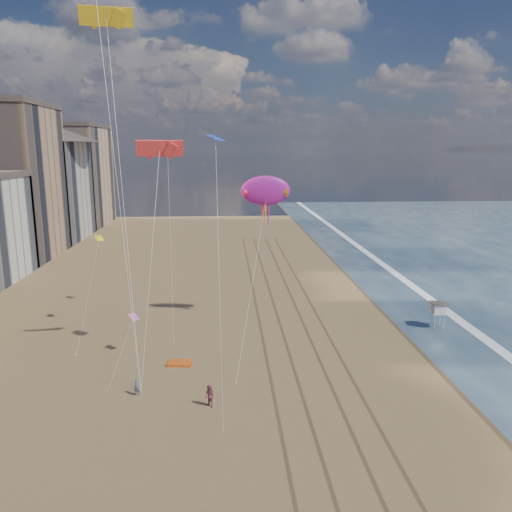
{
  "coord_description": "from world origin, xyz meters",
  "views": [
    {
      "loc": [
        -5.01,
        -24.71,
        20.39
      ],
      "look_at": [
        -1.98,
        26.0,
        9.5
      ],
      "focal_mm": 35.0,
      "sensor_mm": 36.0,
      "label": 1
    }
  ],
  "objects_px": {
    "lifeguard_stand": "(438,308)",
    "kite_flyer_b": "(210,396)",
    "grounded_kite": "(180,363)",
    "show_kite": "(266,191)",
    "kite_flyer_a": "(137,387)"
  },
  "relations": [
    {
      "from": "lifeguard_stand",
      "to": "grounded_kite",
      "type": "height_order",
      "value": "lifeguard_stand"
    },
    {
      "from": "lifeguard_stand",
      "to": "kite_flyer_a",
      "type": "xyz_separation_m",
      "value": [
        -32.07,
        -14.56,
        -1.57
      ]
    },
    {
      "from": "show_kite",
      "to": "kite_flyer_a",
      "type": "xyz_separation_m",
      "value": [
        -12.13,
        -16.79,
        -15.05
      ]
    },
    {
      "from": "lifeguard_stand",
      "to": "show_kite",
      "type": "bearing_deg",
      "value": 173.61
    },
    {
      "from": "grounded_kite",
      "to": "lifeguard_stand",
      "type": "bearing_deg",
      "value": 22.27
    },
    {
      "from": "show_kite",
      "to": "kite_flyer_b",
      "type": "bearing_deg",
      "value": -107.33
    },
    {
      "from": "grounded_kite",
      "to": "kite_flyer_a",
      "type": "height_order",
      "value": "kite_flyer_a"
    },
    {
      "from": "lifeguard_stand",
      "to": "show_kite",
      "type": "relative_size",
      "value": 0.14
    },
    {
      "from": "grounded_kite",
      "to": "kite_flyer_b",
      "type": "bearing_deg",
      "value": -63.32
    },
    {
      "from": "kite_flyer_a",
      "to": "kite_flyer_b",
      "type": "height_order",
      "value": "kite_flyer_b"
    },
    {
      "from": "grounded_kite",
      "to": "show_kite",
      "type": "xyz_separation_m",
      "value": [
        9.11,
        10.71,
        15.68
      ]
    },
    {
      "from": "show_kite",
      "to": "kite_flyer_b",
      "type": "xyz_separation_m",
      "value": [
        -5.95,
        -19.08,
        -14.87
      ]
    },
    {
      "from": "lifeguard_stand",
      "to": "kite_flyer_b",
      "type": "xyz_separation_m",
      "value": [
        -25.9,
        -16.84,
        -1.4
      ]
    },
    {
      "from": "grounded_kite",
      "to": "kite_flyer_a",
      "type": "xyz_separation_m",
      "value": [
        -3.02,
        -6.08,
        0.63
      ]
    },
    {
      "from": "lifeguard_stand",
      "to": "grounded_kite",
      "type": "xyz_separation_m",
      "value": [
        -29.05,
        -8.47,
        -2.2
      ]
    }
  ]
}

